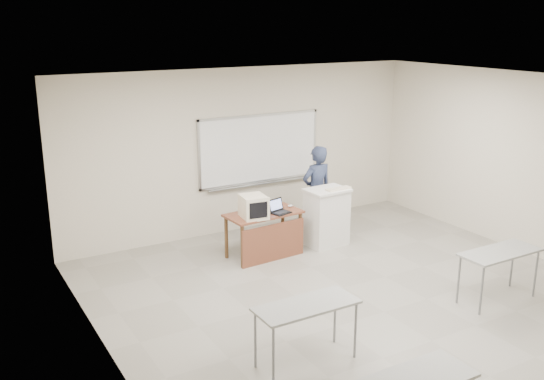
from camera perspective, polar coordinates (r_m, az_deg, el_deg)
floor at (r=8.48m, az=10.51°, el=-11.25°), size 7.00×8.00×0.01m
whiteboard at (r=11.24m, az=-1.16°, el=3.81°), size 2.48×0.10×1.31m
student_desks at (r=7.33m, az=17.75°, el=-10.37°), size 4.40×2.20×0.73m
instructor_desk at (r=9.93m, az=-0.50°, el=-3.60°), size 1.25×0.63×0.75m
podium at (r=10.55m, az=5.15°, el=-2.53°), size 0.72×0.52×1.01m
crt_monitor at (r=9.67m, az=-1.74°, el=-1.56°), size 0.40×0.44×0.37m
laptop at (r=9.93m, az=0.73°, el=-1.83°), size 0.30×0.27×0.22m
mouse at (r=10.25m, az=1.73°, el=-1.49°), size 0.11×0.09×0.04m
keyboard at (r=10.40m, az=6.27°, el=0.12°), size 0.47×0.17×0.03m
presenter at (r=10.91m, az=4.23°, el=-0.11°), size 0.62×0.41×1.66m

